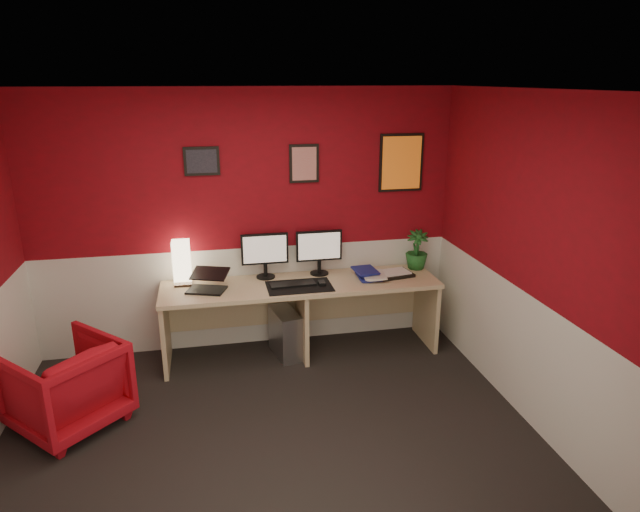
{
  "coord_description": "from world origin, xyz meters",
  "views": [
    {
      "loc": [
        -0.36,
        -3.45,
        2.57
      ],
      "look_at": [
        0.6,
        1.21,
        1.05
      ],
      "focal_mm": 31.36,
      "sensor_mm": 36.0,
      "label": 1
    }
  ],
  "objects_px": {
    "zen_tray": "(393,274)",
    "pc_tower": "(285,333)",
    "shoji_lamp": "(182,264)",
    "potted_plant": "(417,250)",
    "armchair": "(66,385)",
    "monitor_right": "(319,246)",
    "laptop": "(206,280)",
    "desk": "(302,319)",
    "monitor_left": "(265,249)"
  },
  "relations": [
    {
      "from": "monitor_right",
      "to": "zen_tray",
      "type": "bearing_deg",
      "value": -15.48
    },
    {
      "from": "monitor_right",
      "to": "potted_plant",
      "type": "distance_m",
      "value": 1.0
    },
    {
      "from": "shoji_lamp",
      "to": "laptop",
      "type": "xyz_separation_m",
      "value": [
        0.21,
        -0.22,
        -0.09
      ]
    },
    {
      "from": "zen_tray",
      "to": "pc_tower",
      "type": "bearing_deg",
      "value": -179.08
    },
    {
      "from": "shoji_lamp",
      "to": "zen_tray",
      "type": "xyz_separation_m",
      "value": [
        2.0,
        -0.17,
        -0.18
      ]
    },
    {
      "from": "monitor_left",
      "to": "zen_tray",
      "type": "relative_size",
      "value": 1.66
    },
    {
      "from": "monitor_left",
      "to": "pc_tower",
      "type": "bearing_deg",
      "value": -55.04
    },
    {
      "from": "desk",
      "to": "monitor_left",
      "type": "relative_size",
      "value": 4.48
    },
    {
      "from": "shoji_lamp",
      "to": "pc_tower",
      "type": "relative_size",
      "value": 0.89
    },
    {
      "from": "monitor_left",
      "to": "potted_plant",
      "type": "distance_m",
      "value": 1.52
    },
    {
      "from": "monitor_left",
      "to": "monitor_right",
      "type": "height_order",
      "value": "same"
    },
    {
      "from": "potted_plant",
      "to": "zen_tray",
      "type": "bearing_deg",
      "value": -151.03
    },
    {
      "from": "zen_tray",
      "to": "armchair",
      "type": "bearing_deg",
      "value": -164.05
    },
    {
      "from": "armchair",
      "to": "zen_tray",
      "type": "bearing_deg",
      "value": 151.91
    },
    {
      "from": "desk",
      "to": "monitor_right",
      "type": "xyz_separation_m",
      "value": [
        0.22,
        0.22,
        0.66
      ]
    },
    {
      "from": "desk",
      "to": "zen_tray",
      "type": "relative_size",
      "value": 7.43
    },
    {
      "from": "pc_tower",
      "to": "shoji_lamp",
      "type": "bearing_deg",
      "value": 157.6
    },
    {
      "from": "monitor_right",
      "to": "pc_tower",
      "type": "xyz_separation_m",
      "value": [
        -0.38,
        -0.21,
        -0.8
      ]
    },
    {
      "from": "armchair",
      "to": "laptop",
      "type": "bearing_deg",
      "value": 171.29
    },
    {
      "from": "desk",
      "to": "pc_tower",
      "type": "distance_m",
      "value": 0.21
    },
    {
      "from": "monitor_left",
      "to": "potted_plant",
      "type": "bearing_deg",
      "value": -1.24
    },
    {
      "from": "desk",
      "to": "monitor_left",
      "type": "distance_m",
      "value": 0.76
    },
    {
      "from": "monitor_right",
      "to": "potted_plant",
      "type": "xyz_separation_m",
      "value": [
        0.99,
        -0.03,
        -0.09
      ]
    },
    {
      "from": "pc_tower",
      "to": "armchair",
      "type": "bearing_deg",
      "value": -166.96
    },
    {
      "from": "potted_plant",
      "to": "armchair",
      "type": "height_order",
      "value": "potted_plant"
    },
    {
      "from": "desk",
      "to": "armchair",
      "type": "distance_m",
      "value": 2.12
    },
    {
      "from": "monitor_right",
      "to": "armchair",
      "type": "relative_size",
      "value": 0.77
    },
    {
      "from": "shoji_lamp",
      "to": "potted_plant",
      "type": "relative_size",
      "value": 1.02
    },
    {
      "from": "monitor_right",
      "to": "zen_tray",
      "type": "xyz_separation_m",
      "value": [
        0.7,
        -0.19,
        -0.28
      ]
    },
    {
      "from": "monitor_left",
      "to": "armchair",
      "type": "relative_size",
      "value": 0.77
    },
    {
      "from": "monitor_left",
      "to": "potted_plant",
      "type": "xyz_separation_m",
      "value": [
        1.52,
        -0.03,
        -0.09
      ]
    },
    {
      "from": "laptop",
      "to": "pc_tower",
      "type": "bearing_deg",
      "value": 22.55
    },
    {
      "from": "desk",
      "to": "laptop",
      "type": "bearing_deg",
      "value": -178.0
    },
    {
      "from": "shoji_lamp",
      "to": "armchair",
      "type": "relative_size",
      "value": 0.53
    },
    {
      "from": "laptop",
      "to": "armchair",
      "type": "height_order",
      "value": "laptop"
    },
    {
      "from": "laptop",
      "to": "zen_tray",
      "type": "relative_size",
      "value": 0.94
    },
    {
      "from": "desk",
      "to": "armchair",
      "type": "height_order",
      "value": "desk"
    },
    {
      "from": "desk",
      "to": "potted_plant",
      "type": "bearing_deg",
      "value": 8.67
    },
    {
      "from": "zen_tray",
      "to": "pc_tower",
      "type": "height_order",
      "value": "zen_tray"
    },
    {
      "from": "desk",
      "to": "monitor_right",
      "type": "height_order",
      "value": "monitor_right"
    },
    {
      "from": "shoji_lamp",
      "to": "pc_tower",
      "type": "bearing_deg",
      "value": -11.33
    },
    {
      "from": "monitor_right",
      "to": "pc_tower",
      "type": "distance_m",
      "value": 0.91
    },
    {
      "from": "desk",
      "to": "armchair",
      "type": "xyz_separation_m",
      "value": [
        -1.96,
        -0.8,
        -0.02
      ]
    },
    {
      "from": "monitor_left",
      "to": "zen_tray",
      "type": "distance_m",
      "value": 1.27
    },
    {
      "from": "desk",
      "to": "monitor_left",
      "type": "xyz_separation_m",
      "value": [
        -0.31,
        0.22,
        0.66
      ]
    },
    {
      "from": "potted_plant",
      "to": "pc_tower",
      "type": "bearing_deg",
      "value": -172.53
    },
    {
      "from": "shoji_lamp",
      "to": "zen_tray",
      "type": "relative_size",
      "value": 1.14
    },
    {
      "from": "armchair",
      "to": "pc_tower",
      "type": "bearing_deg",
      "value": 160.06
    },
    {
      "from": "laptop",
      "to": "shoji_lamp",
      "type": "bearing_deg",
      "value": 153.36
    },
    {
      "from": "shoji_lamp",
      "to": "monitor_right",
      "type": "distance_m",
      "value": 1.31
    }
  ]
}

